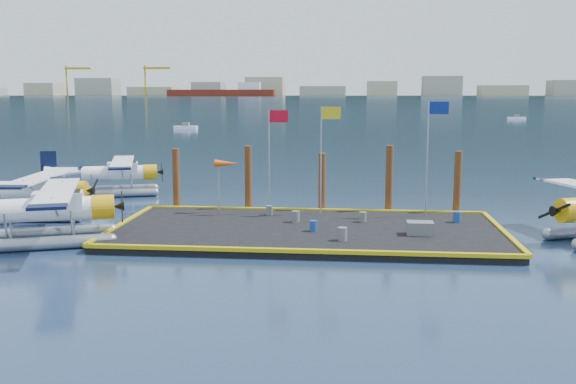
% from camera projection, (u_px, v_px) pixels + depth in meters
% --- Properties ---
extents(ground, '(4000.00, 4000.00, 0.00)m').
position_uv_depth(ground, '(308.00, 235.00, 33.69)').
color(ground, '#182C4A').
rests_on(ground, ground).
extents(dock, '(20.00, 10.00, 0.40)m').
position_uv_depth(dock, '(308.00, 231.00, 33.66)').
color(dock, black).
rests_on(dock, ground).
extents(dock_bumpers, '(20.25, 10.25, 0.18)m').
position_uv_depth(dock_bumpers, '(308.00, 226.00, 33.61)').
color(dock_bumpers, '#C1A90B').
rests_on(dock_bumpers, dock).
extents(far_backdrop, '(3050.00, 2050.00, 810.00)m').
position_uv_depth(far_backdrop, '(441.00, 90.00, 1716.69)').
color(far_backdrop, black).
rests_on(far_backdrop, ground).
extents(seaplane_a, '(9.43, 10.02, 3.61)m').
position_uv_depth(seaplane_a, '(50.00, 213.00, 31.43)').
color(seaplane_a, gray).
rests_on(seaplane_a, ground).
extents(seaplane_b, '(8.80, 9.71, 3.44)m').
position_uv_depth(seaplane_b, '(37.00, 193.00, 37.83)').
color(seaplane_b, gray).
rests_on(seaplane_b, ground).
extents(seaplane_c, '(8.64, 9.24, 3.31)m').
position_uv_depth(seaplane_c, '(118.00, 175.00, 46.36)').
color(seaplane_c, gray).
rests_on(seaplane_c, ground).
extents(drum_0, '(0.44, 0.44, 0.62)m').
position_uv_depth(drum_0, '(296.00, 217.00, 34.95)').
color(drum_0, '#5D5D62').
rests_on(drum_0, dock).
extents(drum_1, '(0.45, 0.45, 0.64)m').
position_uv_depth(drum_1, '(342.00, 234.00, 30.67)').
color(drum_1, '#5D5D62').
rests_on(drum_1, dock).
extents(drum_2, '(0.40, 0.40, 0.56)m').
position_uv_depth(drum_2, '(363.00, 217.00, 34.98)').
color(drum_2, '#5D5D62').
rests_on(drum_2, dock).
extents(drum_3, '(0.39, 0.39, 0.55)m').
position_uv_depth(drum_3, '(314.00, 226.00, 32.70)').
color(drum_3, navy).
rests_on(drum_3, dock).
extents(drum_4, '(0.42, 0.42, 0.59)m').
position_uv_depth(drum_4, '(457.00, 217.00, 34.89)').
color(drum_4, navy).
rests_on(drum_4, dock).
extents(drum_5, '(0.39, 0.39, 0.55)m').
position_uv_depth(drum_5, '(269.00, 210.00, 36.96)').
color(drum_5, '#5D5D62').
rests_on(drum_5, dock).
extents(crate, '(1.31, 0.87, 0.65)m').
position_uv_depth(crate, '(420.00, 228.00, 31.92)').
color(crate, '#5D5D62').
rests_on(crate, dock).
extents(flagpole_red, '(1.14, 0.08, 6.00)m').
position_uv_depth(flagpole_red, '(273.00, 145.00, 36.96)').
color(flagpole_red, '#94939C').
rests_on(flagpole_red, dock).
extents(flagpole_yellow, '(1.14, 0.08, 6.20)m').
position_uv_depth(flagpole_yellow, '(325.00, 143.00, 36.65)').
color(flagpole_yellow, '#94939C').
rests_on(flagpole_yellow, dock).
extents(flagpole_blue, '(1.14, 0.08, 6.50)m').
position_uv_depth(flagpole_blue, '(431.00, 141.00, 36.04)').
color(flagpole_blue, '#94939C').
rests_on(flagpole_blue, dock).
extents(windsock, '(1.40, 0.44, 3.12)m').
position_uv_depth(windsock, '(226.00, 165.00, 37.41)').
color(windsock, '#94939C').
rests_on(windsock, dock).
extents(piling_0, '(0.44, 0.44, 4.00)m').
position_uv_depth(piling_0, '(176.00, 181.00, 39.51)').
color(piling_0, '#492915').
rests_on(piling_0, ground).
extents(piling_1, '(0.44, 0.44, 4.20)m').
position_uv_depth(piling_1, '(248.00, 180.00, 39.06)').
color(piling_1, '#492915').
rests_on(piling_1, ground).
extents(piling_2, '(0.44, 0.44, 3.80)m').
position_uv_depth(piling_2, '(322.00, 185.00, 38.65)').
color(piling_2, '#492915').
rests_on(piling_2, ground).
extents(piling_3, '(0.44, 0.44, 4.30)m').
position_uv_depth(piling_3, '(389.00, 181.00, 38.22)').
color(piling_3, '#492915').
rests_on(piling_3, ground).
extents(piling_4, '(0.44, 0.44, 4.00)m').
position_uv_depth(piling_4, '(457.00, 185.00, 37.86)').
color(piling_4, '#492915').
rests_on(piling_4, ground).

